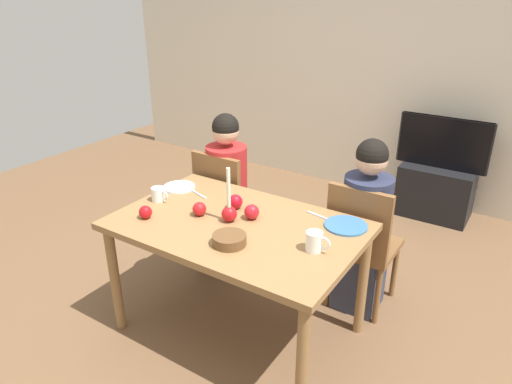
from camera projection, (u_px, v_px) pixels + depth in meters
name	position (u px, v px, depth m)	size (l,w,h in m)	color
ground_plane	(239.00, 328.00, 2.95)	(7.68, 7.68, 0.00)	brown
back_wall	(393.00, 64.00, 4.42)	(6.40, 0.10, 2.60)	beige
dining_table	(237.00, 236.00, 2.68)	(1.40, 0.90, 0.75)	olive
chair_left	(225.00, 201.00, 3.48)	(0.40, 0.40, 0.90)	brown
chair_right	(361.00, 240.00, 2.95)	(0.40, 0.40, 0.90)	brown
person_left_child	(227.00, 193.00, 3.48)	(0.30, 0.30, 1.17)	#33384C
person_right_child	(364.00, 230.00, 2.95)	(0.30, 0.30, 1.17)	#33384C
tv_stand	(435.00, 191.00, 4.31)	(0.64, 0.40, 0.48)	black
tv	(444.00, 143.00, 4.12)	(0.79, 0.05, 0.46)	black
candle_centerpiece	(229.00, 210.00, 2.65)	(0.09, 0.09, 0.33)	red
plate_left	(179.00, 187.00, 3.11)	(0.21, 0.21, 0.01)	silver
plate_right	(346.00, 226.00, 2.61)	(0.24, 0.24, 0.01)	teal
mug_left	(158.00, 194.00, 2.91)	(0.12, 0.08, 0.09)	white
mug_right	(315.00, 241.00, 2.36)	(0.13, 0.09, 0.10)	white
fork_left	(198.00, 194.00, 3.01)	(0.18, 0.01, 0.01)	silver
fork_right	(320.00, 216.00, 2.72)	(0.18, 0.01, 0.01)	silver
bowl_walnuts	(229.00, 240.00, 2.42)	(0.18, 0.18, 0.05)	brown
apple_near_candle	(145.00, 212.00, 2.69)	(0.08, 0.08, 0.08)	red
apple_by_left_plate	(199.00, 209.00, 2.72)	(0.08, 0.08, 0.08)	red
apple_by_right_mug	(235.00, 202.00, 2.81)	(0.09, 0.09, 0.09)	red
apple_far_edge	(252.00, 212.00, 2.68)	(0.09, 0.09, 0.09)	red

